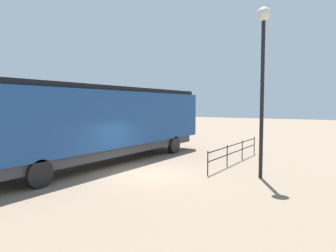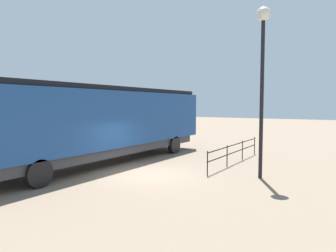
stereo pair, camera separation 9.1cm
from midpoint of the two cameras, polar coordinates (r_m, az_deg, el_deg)
ground_plane at (r=14.29m, az=-4.19°, el=-8.81°), size 120.00×120.00×0.00m
locomotive at (r=17.29m, az=-10.57°, el=1.03°), size 3.07×15.53×4.08m
lamp_post at (r=13.91m, az=16.87°, el=12.46°), size 0.58×0.58×7.21m
platform_fence at (r=17.16m, az=12.10°, el=-4.28°), size 0.05×7.11×1.10m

